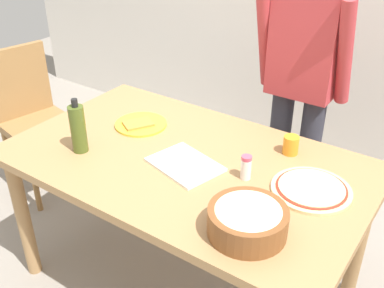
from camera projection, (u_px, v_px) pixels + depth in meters
name	position (u px, v px, depth m)	size (l,w,h in m)	color
ground	(187.00, 281.00, 2.41)	(8.00, 8.00, 0.00)	gray
dining_table	(186.00, 175.00, 2.07)	(1.60, 0.96, 0.76)	#A37A4C
person_cook	(302.00, 78.00, 2.37)	(0.49, 0.25, 1.62)	#2D2D38
chair_wooden_left	(33.00, 113.00, 2.91)	(0.47, 0.47, 0.95)	olive
pizza_raw_on_board	(311.00, 189.00, 1.81)	(0.32, 0.32, 0.02)	beige
plate_with_slice	(140.00, 124.00, 2.29)	(0.26, 0.26, 0.02)	gold
popcorn_bowl	(248.00, 219.00, 1.57)	(0.28, 0.28, 0.11)	brown
olive_oil_bottle	(78.00, 128.00, 2.03)	(0.07, 0.07, 0.26)	#47561E
cup_orange	(291.00, 145.00, 2.05)	(0.07, 0.07, 0.09)	orange
salt_shaker	(246.00, 167.00, 1.87)	(0.04, 0.04, 0.11)	white
cutting_board_white	(185.00, 164.00, 1.97)	(0.30, 0.22, 0.01)	white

